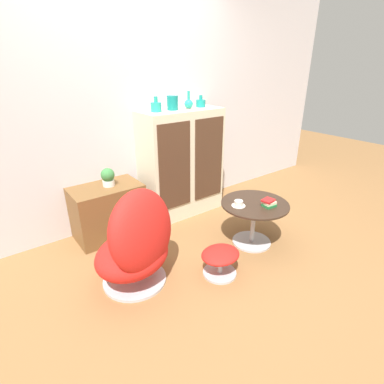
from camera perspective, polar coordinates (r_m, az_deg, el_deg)
The scene contains 14 objects.
ground_plane at distance 2.75m, azimuth 3.72°, elevation -15.25°, with size 12.00×12.00×0.00m, color olive.
wall_back at distance 3.36m, azimuth -12.15°, elevation 15.84°, with size 6.40×0.06×2.60m.
sideboard at distance 3.55m, azimuth -2.03°, elevation 5.50°, with size 0.95×0.44×1.24m.
tv_console at distance 3.27m, azimuth -15.67°, elevation -3.54°, with size 0.70×0.44×0.56m.
egg_chair at distance 2.46m, azimuth -10.41°, elevation -9.65°, with size 0.84×0.81×0.88m.
ottoman at distance 2.65m, azimuth 5.41°, elevation -12.34°, with size 0.35×0.30×0.25m.
coffee_table at distance 3.05m, azimuth 11.69°, elevation -4.39°, with size 0.66×0.66×0.45m.
vase_leftmost at distance 3.24m, azimuth -6.87°, elevation 15.85°, with size 0.11×0.11×0.15m.
vase_inner_left at distance 3.34m, azimuth -3.73°, elevation 16.58°, with size 0.12×0.12×0.15m.
vase_inner_right at distance 3.47m, azimuth -0.65°, elevation 16.55°, with size 0.10×0.10×0.19m.
vase_rightmost at distance 3.57m, azimuth 1.67°, elevation 16.59°, with size 0.11×0.11×0.13m.
potted_plant at distance 3.14m, azimuth -15.72°, elevation 2.80°, with size 0.14×0.14×0.19m.
teacup at distance 2.90m, azimuth 8.86°, elevation -2.24°, with size 0.13×0.13×0.06m.
book_stack at distance 2.95m, azimuth 14.40°, elevation -2.02°, with size 0.13×0.12×0.07m.
Camera 1 is at (-1.43, -1.60, 1.72)m, focal length 28.00 mm.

